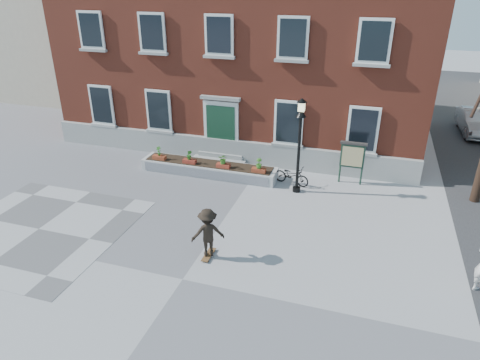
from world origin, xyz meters
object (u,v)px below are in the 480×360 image
(parked_car, at_px, (475,122))
(lamp_post, at_px, (300,133))
(skateboarder, at_px, (208,233))
(bicycle, at_px, (291,175))
(notice_board, at_px, (352,156))

(parked_car, relative_size, lamp_post, 1.05)
(parked_car, bearing_deg, skateboarder, -125.48)
(bicycle, distance_m, parked_car, 12.90)
(bicycle, xyz_separation_m, skateboarder, (-1.45, -5.97, 0.47))
(bicycle, distance_m, notice_board, 2.67)
(lamp_post, bearing_deg, notice_board, 35.82)
(notice_board, bearing_deg, parked_car, 55.01)
(bicycle, height_order, skateboarder, skateboarder)
(bicycle, bearing_deg, notice_board, -56.37)
(parked_car, xyz_separation_m, skateboarder, (-9.99, -15.64, 0.20))
(bicycle, bearing_deg, skateboarder, -179.89)
(lamp_post, bearing_deg, skateboarder, -108.48)
(bicycle, distance_m, skateboarder, 6.16)
(parked_car, distance_m, notice_board, 10.77)
(bicycle, bearing_deg, parked_car, -27.71)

